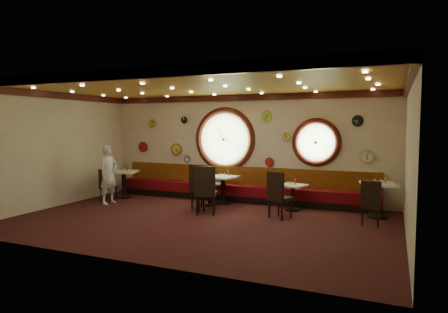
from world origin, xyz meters
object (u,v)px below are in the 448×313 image
at_px(chair_d, 278,192).
at_px(condiment_b_bottle, 213,179).
at_px(condiment_b_pepper, 209,180).
at_px(condiment_c_pepper, 225,174).
at_px(condiment_b_salt, 206,180).
at_px(condiment_e_salt, 375,181).
at_px(condiment_a_salt, 121,169).
at_px(condiment_c_bottle, 228,173).
at_px(chair_e, 371,200).
at_px(condiment_a_pepper, 123,170).
at_px(chair_a, 107,183).
at_px(chair_b, 200,184).
at_px(chair_c, 205,187).
at_px(condiment_a_bottle, 127,168).
at_px(table_c, 223,186).
at_px(condiment_c_salt, 220,174).
at_px(table_e, 378,196).
at_px(table_b, 210,191).
at_px(condiment_d_bottle, 295,181).
at_px(waiter, 109,174).
at_px(condiment_d_pepper, 292,183).
at_px(condiment_d_salt, 289,183).
at_px(condiment_e_bottle, 386,179).
at_px(condiment_e_pepper, 381,181).
at_px(table_d, 293,194).
at_px(table_a, 124,181).

xyz_separation_m(chair_d, condiment_b_bottle, (-2.16, 0.94, 0.09)).
xyz_separation_m(condiment_b_pepper, condiment_c_pepper, (0.34, 0.36, 0.14)).
distance_m(condiment_b_salt, condiment_e_salt, 4.51).
height_order(condiment_a_salt, condiment_c_bottle, condiment_c_bottle).
xyz_separation_m(chair_e, condiment_a_pepper, (-7.30, 0.61, 0.31)).
xyz_separation_m(chair_a, condiment_a_salt, (0.02, 0.66, 0.35)).
distance_m(chair_b, chair_c, 0.64).
height_order(chair_a, condiment_a_bottle, condiment_a_bottle).
relative_size(table_c, condiment_c_pepper, 8.09).
bearing_deg(condiment_a_pepper, condiment_c_salt, 8.07).
relative_size(condiment_a_pepper, condiment_e_salt, 1.04).
bearing_deg(table_e, chair_a, -173.51).
bearing_deg(condiment_c_bottle, condiment_e_salt, -3.02).
bearing_deg(chair_a, condiment_a_bottle, 65.47).
distance_m(table_b, condiment_a_pepper, 2.99).
bearing_deg(table_e, condiment_b_pepper, -177.01).
height_order(condiment_a_salt, condiment_d_bottle, condiment_a_salt).
height_order(condiment_a_bottle, condiment_e_salt, condiment_a_bottle).
bearing_deg(waiter, chair_e, -81.62).
bearing_deg(chair_c, table_e, -1.65).
height_order(chair_c, condiment_b_salt, chair_c).
relative_size(condiment_c_pepper, condiment_d_pepper, 1.26).
distance_m(condiment_c_salt, condiment_d_bottle, 2.24).
bearing_deg(table_c, waiter, -156.85).
height_order(chair_c, condiment_d_salt, chair_c).
height_order(chair_a, waiter, waiter).
bearing_deg(chair_a, chair_d, -9.36).
bearing_deg(condiment_b_bottle, condiment_d_bottle, 4.34).
xyz_separation_m(condiment_c_bottle, waiter, (-3.18, -1.40, -0.02)).
relative_size(chair_a, chair_b, 0.78).
bearing_deg(condiment_d_pepper, chair_b, -159.50).
bearing_deg(condiment_a_pepper, chair_a, -107.26).
bearing_deg(condiment_e_bottle, condiment_e_salt, -168.65).
height_order(condiment_a_bottle, condiment_e_bottle, condiment_e_bottle).
relative_size(condiment_c_salt, condiment_e_pepper, 0.99).
xyz_separation_m(table_e, condiment_d_salt, (-2.24, 0.04, 0.20)).
distance_m(chair_d, condiment_a_pepper, 5.24).
bearing_deg(condiment_b_salt, table_b, -8.76).
bearing_deg(table_d, condiment_c_salt, 176.45).
distance_m(chair_a, chair_c, 3.59).
xyz_separation_m(table_b, chair_d, (2.23, -0.84, 0.24)).
distance_m(condiment_a_pepper, condiment_d_pepper, 5.28).
height_order(table_b, table_c, table_c).
bearing_deg(table_a, condiment_a_bottle, 40.16).
distance_m(condiment_d_pepper, condiment_b_bottle, 2.25).
distance_m(chair_e, condiment_a_pepper, 7.33).
bearing_deg(chair_c, condiment_d_bottle, 15.39).
distance_m(condiment_d_pepper, condiment_e_salt, 2.08).
relative_size(chair_e, condiment_d_bottle, 3.76).
xyz_separation_m(condiment_a_salt, condiment_c_bottle, (3.49, 0.44, -0.02)).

